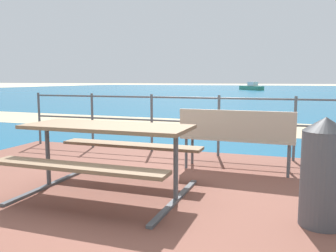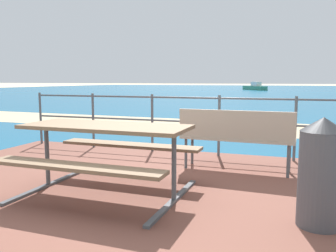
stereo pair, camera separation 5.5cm
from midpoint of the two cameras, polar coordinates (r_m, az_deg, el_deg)
ground_plane at (r=3.97m, az=-7.42°, el=-11.91°), size 240.00×240.00×0.00m
patio_paving at (r=3.96m, az=-7.42°, el=-11.50°), size 6.40×5.20×0.06m
sea_water at (r=43.42m, az=16.31°, el=5.41°), size 90.00×90.00×0.01m
beach_strip at (r=10.06m, az=8.83°, el=-0.11°), size 54.07×5.05×0.01m
picnic_table at (r=3.92m, az=-10.17°, el=-2.50°), size 1.84×1.48×0.77m
park_bench at (r=4.90m, az=10.62°, el=-1.21°), size 1.56×0.47×0.85m
railing_fence at (r=6.00m, az=2.36°, el=1.49°), size 5.94×0.04×1.01m
trash_bin at (r=3.30m, az=23.28°, el=-6.80°), size 0.38×0.38×0.94m
boat_near at (r=47.58m, az=13.19°, el=6.11°), size 3.61×5.14×1.05m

